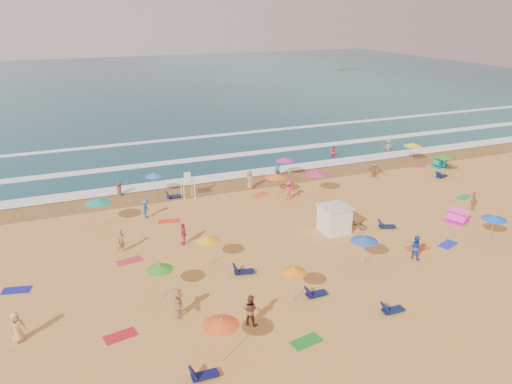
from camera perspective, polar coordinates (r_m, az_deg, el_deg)
name	(u,v)px	position (r m, az deg, el deg)	size (l,w,h in m)	color
ground	(271,238)	(38.16, 1.71, -5.27)	(220.00, 220.00, 0.00)	gold
ocean	(116,86)	(117.36, -15.67, 11.57)	(220.00, 140.00, 0.18)	#0C4756
wet_sand	(219,187)	(48.94, -4.28, 0.61)	(220.00, 220.00, 0.00)	olive
surf_foam	(194,162)	(56.95, -7.11, 3.48)	(200.00, 18.70, 0.05)	white
cabana	(334,220)	(39.31, 8.93, -3.13)	(2.00, 2.00, 2.00)	white
cabana_roof	(335,207)	(38.90, 9.02, -1.70)	(2.20, 2.20, 0.12)	silver
bicycle	(357,224)	(40.28, 11.43, -3.61)	(0.55, 1.57, 0.83)	black
lifeguard_stand	(188,187)	(45.99, -7.81, 0.54)	(1.20, 1.20, 2.10)	white
beach_umbrellas	(273,202)	(39.27, 1.98, -1.14)	(61.97, 26.32, 0.80)	blue
loungers	(354,238)	(38.52, 11.15, -5.14)	(40.71, 24.54, 0.34)	#0E1147
towels	(293,237)	(38.31, 4.23, -5.19)	(42.12, 23.78, 0.03)	red
popup_tents	(448,184)	(51.16, 21.07, 0.85)	(11.57, 14.36, 1.20)	#F937C2
beachgoers	(280,205)	(42.15, 2.76, -1.51)	(41.54, 27.63, 2.10)	tan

